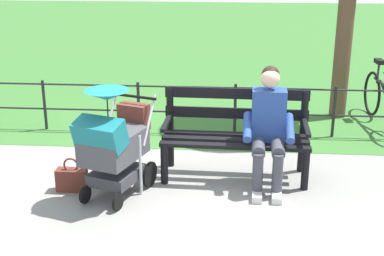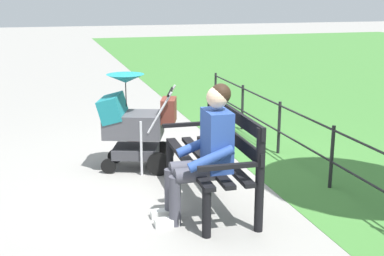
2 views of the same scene
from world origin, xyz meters
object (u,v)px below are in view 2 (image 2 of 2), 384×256
Objects in this scene: park_bench at (216,152)px; stroller at (133,121)px; handbag at (134,147)px; person_on_bench at (205,149)px.

park_bench is 1.38m from stroller.
park_bench is 1.40× the size of stroller.
handbag is (1.71, 0.55, -0.40)m from park_bench.
stroller is at bearing 14.42° from person_on_bench.
person_on_bench is at bearing 146.92° from park_bench.
handbag is at bearing -9.32° from stroller.
person_on_bench is at bearing -165.58° from stroller.
park_bench is 1.27× the size of person_on_bench.
stroller reaches higher than park_bench.
person_on_bench is 1.11× the size of stroller.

